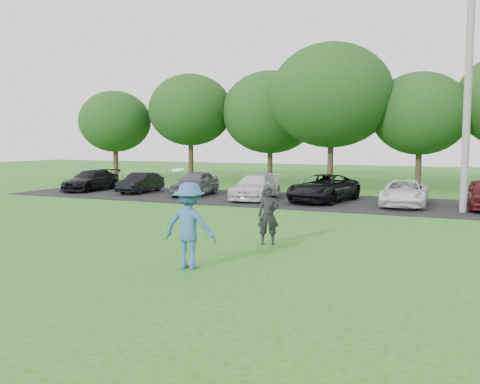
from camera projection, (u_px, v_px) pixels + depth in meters
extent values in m
plane|color=#29631C|center=(178.00, 262.00, 12.28)|extent=(100.00, 100.00, 0.00)
cube|color=black|center=(325.00, 202.00, 24.11)|extent=(32.00, 6.50, 0.03)
cylinder|color=gray|center=(469.00, 68.00, 20.03)|extent=(0.28, 0.28, 11.00)
imported|color=#356496|center=(190.00, 226.00, 11.58)|extent=(1.24, 0.75, 1.88)
cylinder|color=white|center=(178.00, 170.00, 11.36)|extent=(0.27, 0.27, 0.06)
imported|color=black|center=(268.00, 215.00, 14.25)|extent=(0.67, 0.55, 1.57)
cube|color=black|center=(272.00, 208.00, 13.99)|extent=(0.17, 0.14, 0.10)
imported|color=black|center=(91.00, 180.00, 29.38)|extent=(1.74, 3.94, 1.12)
imported|color=black|center=(141.00, 183.00, 28.16)|extent=(1.30, 3.27, 1.06)
imported|color=#56595D|center=(195.00, 183.00, 26.73)|extent=(1.76, 3.72, 1.23)
imported|color=silver|center=(256.00, 187.00, 25.05)|extent=(1.89, 4.09, 1.16)
imported|color=black|center=(324.00, 188.00, 24.03)|extent=(2.74, 4.67, 1.22)
imported|color=white|center=(404.00, 193.00, 22.44)|extent=(2.04, 4.04, 1.09)
cylinder|color=#38281C|center=(116.00, 163.00, 39.10)|extent=(0.36, 0.36, 2.20)
ellipsoid|color=#214C19|center=(115.00, 121.00, 38.81)|extent=(5.20, 5.20, 4.42)
cylinder|color=#38281C|center=(191.00, 160.00, 38.13)|extent=(0.36, 0.36, 2.70)
ellipsoid|color=#214C19|center=(190.00, 110.00, 37.78)|extent=(5.94, 5.94, 5.05)
cylinder|color=#38281C|center=(270.00, 165.00, 37.20)|extent=(0.36, 0.36, 2.20)
ellipsoid|color=#214C19|center=(270.00, 112.00, 36.85)|extent=(6.68, 6.68, 5.68)
cylinder|color=#38281C|center=(330.00, 164.00, 32.61)|extent=(0.36, 0.36, 2.70)
ellipsoid|color=#214C19|center=(331.00, 95.00, 32.21)|extent=(7.42, 7.42, 6.31)
cylinder|color=#38281C|center=(418.00, 169.00, 31.89)|extent=(0.36, 0.36, 2.20)
ellipsoid|color=#214C19|center=(420.00, 114.00, 31.57)|extent=(5.76, 5.76, 4.90)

